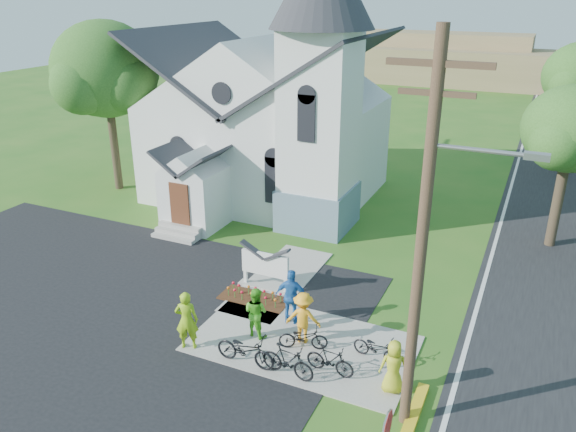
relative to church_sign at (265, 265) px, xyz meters
The scene contains 20 objects.
ground 3.57m from the church_sign, 69.44° to the right, with size 120.00×120.00×0.00m, color #2A611B.
parking_lot 7.86m from the church_sign, 138.12° to the right, with size 20.00×16.00×0.02m, color black.
sidewalk 3.95m from the church_sign, 45.00° to the right, with size 7.00×4.00×0.05m, color gray.
church 11.06m from the church_sign, 114.73° to the left, with size 12.35×12.00×13.00m.
church_sign is the anchor object (origin of this frame).
flower_bed 1.34m from the church_sign, 90.00° to the right, with size 2.60×1.10×0.07m, color #361B0E.
utility_pole 9.18m from the church_sign, 35.60° to the right, with size 3.45×0.28×10.00m.
tree_lot_corner 15.53m from the church_sign, 152.02° to the left, with size 5.60×5.60×9.15m.
tree_road_near 13.75m from the church_sign, 42.21° to the left, with size 4.00×4.00×7.05m.
distant_hills 53.34m from the church_sign, 85.10° to the left, with size 61.00×10.00×5.60m.
cyclist_0 4.43m from the church_sign, 96.48° to the right, with size 0.72×0.47×1.97m, color #8CBE16.
bike_0 4.69m from the church_sign, 70.43° to the right, with size 0.68×1.94×1.02m, color black.
cyclist_1 3.11m from the church_sign, 68.61° to the right, with size 0.83×0.65×1.71m, color #4AB822.
bike_1 5.30m from the church_sign, 56.00° to the right, with size 0.48×1.70×1.02m, color black.
cyclist_2 2.55m from the church_sign, 42.62° to the right, with size 1.15×0.48×1.97m, color #2466B7.
bike_2 4.13m from the church_sign, 46.19° to the right, with size 0.54×1.55×0.81m, color black.
cyclist_3 3.71m from the church_sign, 44.09° to the right, with size 1.12×0.65×1.74m, color #FFA31C.
bike_3 5.53m from the church_sign, 42.89° to the right, with size 0.43×1.51×0.91m, color black.
cyclist_4 6.99m from the church_sign, 32.35° to the right, with size 0.79×0.52×1.62m, color gold.
bike_4 5.71m from the church_sign, 26.54° to the right, with size 0.54×1.54×0.81m, color black.
Camera 1 is at (7.41, -13.42, 10.64)m, focal length 35.00 mm.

